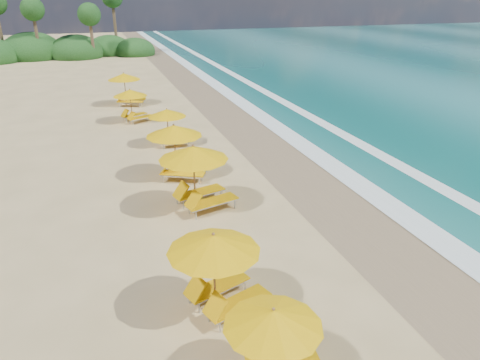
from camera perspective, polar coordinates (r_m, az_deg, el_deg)
name	(u,v)px	position (r m, az deg, el deg)	size (l,w,h in m)	color
ground	(240,209)	(16.63, 0.00, -3.80)	(160.00, 160.00, 0.00)	tan
wet_sand	(335,195)	(18.17, 12.07, -1.90)	(4.00, 160.00, 0.01)	#8A7352
surf_foam	(392,186)	(19.59, 18.94, -0.73)	(4.00, 160.00, 0.01)	white
station_2	(280,342)	(9.39, 5.13, -20.04)	(2.34, 2.21, 2.01)	olive
station_3	(220,266)	(11.13, -2.56, -11.00)	(2.96, 2.90, 2.31)	olive
station_4	(199,173)	(16.24, -5.28, 0.95)	(3.18, 3.08, 2.56)	olive
station_5	(179,148)	(19.17, -7.82, 4.10)	(3.18, 3.18, 2.41)	olive
station_6	(171,125)	(23.52, -8.89, 7.04)	(2.27, 2.13, 2.00)	olive
station_7	(133,103)	(28.41, -13.52, 9.56)	(2.72, 2.70, 2.09)	olive
station_8	(127,87)	(32.84, -14.24, 11.49)	(2.96, 2.91, 2.31)	olive
treeline	(41,50)	(60.17, -24.14, 14.99)	(25.80, 8.80, 9.74)	#163D14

